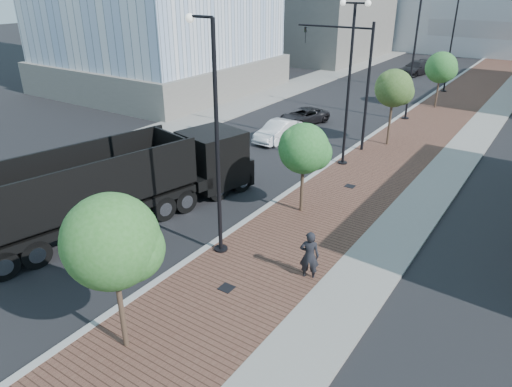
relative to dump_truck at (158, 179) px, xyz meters
The scene contains 23 objects.
sidewalk 29.58m from the dump_truck, 74.64° to the left, with size 7.00×140.00×0.12m, color #4C2D23.
concrete_strip 30.41m from the dump_truck, 69.72° to the left, with size 2.40×140.00×0.13m, color slate.
curb 28.85m from the dump_truck, 81.37° to the left, with size 0.30×140.00×0.14m, color gray.
west_sidewalk 29.82m from the dump_truck, 106.93° to the left, with size 4.00×140.00×0.12m, color slate.
dump_truck is the anchor object (origin of this frame).
white_sedan 12.40m from the dump_truck, 93.66° to the left, with size 1.45×4.17×1.37m, color silver.
dark_car_mid 17.05m from the dump_truck, 94.48° to the left, with size 1.98×4.29×1.19m, color black.
dark_car_far 42.35m from the dump_truck, 90.31° to the left, with size 2.15×5.29×1.54m, color black.
pedestrian 8.92m from the dump_truck, ahead, with size 0.73×0.48×2.00m, color black.
streetlight_1 5.76m from the dump_truck, 17.44° to the right, with size 1.44×0.56×9.21m.
streetlight_2 12.03m from the dump_truck, 64.84° to the left, with size 1.72×0.56×9.28m.
streetlight_3 23.16m from the dump_truck, 77.92° to the left, with size 1.44×0.56×9.21m.
streetlight_4 34.99m from the dump_truck, 81.87° to the left, with size 1.72×0.56×9.28m.
traffic_mast 14.48m from the dump_truck, 73.38° to the left, with size 5.09×0.20×8.00m.
tree_0 9.82m from the dump_truck, 51.43° to the right, with size 2.71×2.71×5.12m.
tree_1 7.13m from the dump_truck, 30.46° to the left, with size 2.38×2.33×4.43m.
tree_2 16.78m from the dump_truck, 68.94° to the left, with size 2.47×2.43×5.10m.
tree_3 28.22m from the dump_truck, 77.75° to the left, with size 2.60×2.59×4.80m.
tower_podium 28.40m from the dump_truck, 133.84° to the left, with size 19.00×19.00×3.00m, color #65615B.
convention_center 73.66m from the dump_truck, 88.19° to the left, with size 50.00×30.00×50.00m.
commercial_block_nw 51.07m from the dump_truck, 107.91° to the left, with size 14.00×20.00×10.00m, color #615D57.
utility_cover_1 7.72m from the dump_truck, 27.58° to the right, with size 0.50×0.50×0.02m, color black.
utility_cover_2 10.17m from the dump_truck, 48.07° to the left, with size 0.50×0.50×0.02m, color black.
Camera 1 is at (11.07, -3.03, 10.29)m, focal length 32.99 mm.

